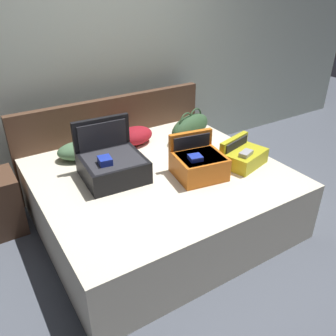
{
  "coord_description": "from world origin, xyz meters",
  "views": [
    {
      "loc": [
        -1.34,
        -1.86,
        2.01
      ],
      "look_at": [
        0.0,
        0.26,
        0.63
      ],
      "focal_mm": 37.57,
      "sensor_mm": 36.0,
      "label": 1
    }
  ],
  "objects_px": {
    "hard_case_large": "(112,164)",
    "pillow_center_head": "(134,136)",
    "hard_case_small": "(244,156)",
    "pillow_near_headboard": "(80,150)",
    "duffel_bag": "(190,127)",
    "bed": "(160,197)",
    "hard_case_medium": "(199,163)"
  },
  "relations": [
    {
      "from": "hard_case_medium",
      "to": "hard_case_small",
      "type": "distance_m",
      "value": 0.46
    },
    {
      "from": "hard_case_large",
      "to": "duffel_bag",
      "type": "xyz_separation_m",
      "value": [
        1.0,
        0.3,
        0.0
      ]
    },
    {
      "from": "bed",
      "to": "hard_case_large",
      "type": "bearing_deg",
      "value": 159.58
    },
    {
      "from": "hard_case_small",
      "to": "pillow_near_headboard",
      "type": "xyz_separation_m",
      "value": [
        -1.17,
        0.89,
        -0.01
      ]
    },
    {
      "from": "hard_case_medium",
      "to": "hard_case_small",
      "type": "xyz_separation_m",
      "value": [
        0.45,
        -0.05,
        -0.03
      ]
    },
    {
      "from": "bed",
      "to": "pillow_center_head",
      "type": "relative_size",
      "value": 5.13
    },
    {
      "from": "pillow_near_headboard",
      "to": "duffel_bag",
      "type": "bearing_deg",
      "value": -8.63
    },
    {
      "from": "bed",
      "to": "duffel_bag",
      "type": "distance_m",
      "value": 0.86
    },
    {
      "from": "hard_case_small",
      "to": "duffel_bag",
      "type": "xyz_separation_m",
      "value": [
        -0.07,
        0.72,
        0.04
      ]
    },
    {
      "from": "hard_case_medium",
      "to": "hard_case_large",
      "type": "bearing_deg",
      "value": 158.91
    },
    {
      "from": "hard_case_large",
      "to": "hard_case_small",
      "type": "height_order",
      "value": "hard_case_large"
    },
    {
      "from": "hard_case_small",
      "to": "hard_case_large",
      "type": "bearing_deg",
      "value": 143.28
    },
    {
      "from": "hard_case_large",
      "to": "hard_case_medium",
      "type": "relative_size",
      "value": 1.17
    },
    {
      "from": "pillow_near_headboard",
      "to": "hard_case_medium",
      "type": "bearing_deg",
      "value": -49.12
    },
    {
      "from": "hard_case_medium",
      "to": "pillow_near_headboard",
      "type": "bearing_deg",
      "value": 140.24
    },
    {
      "from": "duffel_bag",
      "to": "pillow_near_headboard",
      "type": "height_order",
      "value": "duffel_bag"
    },
    {
      "from": "hard_case_small",
      "to": "duffel_bag",
      "type": "height_order",
      "value": "duffel_bag"
    },
    {
      "from": "hard_case_large",
      "to": "hard_case_medium",
      "type": "bearing_deg",
      "value": -26.78
    },
    {
      "from": "hard_case_small",
      "to": "pillow_center_head",
      "type": "distance_m",
      "value": 1.09
    },
    {
      "from": "hard_case_medium",
      "to": "hard_case_small",
      "type": "bearing_deg",
      "value": 2.47
    },
    {
      "from": "duffel_bag",
      "to": "pillow_near_headboard",
      "type": "relative_size",
      "value": 1.43
    },
    {
      "from": "duffel_bag",
      "to": "bed",
      "type": "bearing_deg",
      "value": -145.12
    },
    {
      "from": "hard_case_large",
      "to": "pillow_center_head",
      "type": "xyz_separation_m",
      "value": [
        0.46,
        0.49,
        -0.04
      ]
    },
    {
      "from": "hard_case_large",
      "to": "hard_case_small",
      "type": "xyz_separation_m",
      "value": [
        1.07,
        -0.42,
        -0.04
      ]
    },
    {
      "from": "hard_case_large",
      "to": "pillow_center_head",
      "type": "relative_size",
      "value": 1.33
    },
    {
      "from": "duffel_bag",
      "to": "pillow_near_headboard",
      "type": "xyz_separation_m",
      "value": [
        -1.11,
        0.17,
        -0.05
      ]
    },
    {
      "from": "hard_case_large",
      "to": "duffel_bag",
      "type": "relative_size",
      "value": 0.88
    },
    {
      "from": "hard_case_medium",
      "to": "duffel_bag",
      "type": "xyz_separation_m",
      "value": [
        0.39,
        0.66,
        0.01
      ]
    },
    {
      "from": "pillow_center_head",
      "to": "duffel_bag",
      "type": "bearing_deg",
      "value": -18.83
    },
    {
      "from": "hard_case_small",
      "to": "pillow_near_headboard",
      "type": "distance_m",
      "value": 1.47
    },
    {
      "from": "pillow_near_headboard",
      "to": "hard_case_small",
      "type": "bearing_deg",
      "value": -37.06
    },
    {
      "from": "bed",
      "to": "hard_case_medium",
      "type": "height_order",
      "value": "hard_case_medium"
    }
  ]
}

